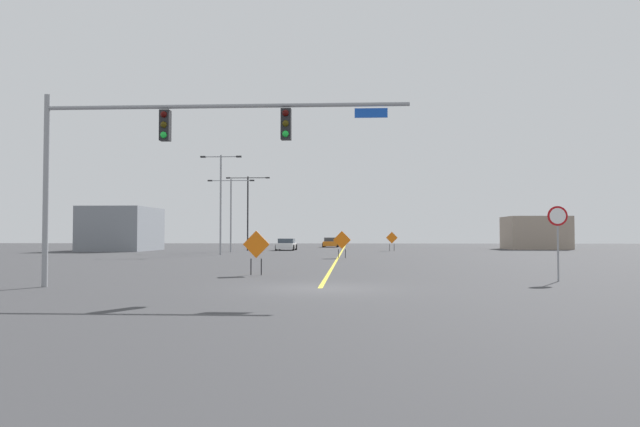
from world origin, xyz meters
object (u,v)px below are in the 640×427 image
at_px(car_orange_far, 331,243).
at_px(car_white_distant, 286,245).
at_px(street_lamp_mid_left, 221,196).
at_px(construction_sign_right_shoulder, 256,247).
at_px(stop_sign, 558,228).
at_px(construction_sign_right_lane, 342,241).
at_px(traffic_signal_assembly, 168,141).
at_px(street_lamp_far_left, 248,206).
at_px(construction_sign_left_shoulder, 392,239).
at_px(street_lamp_mid_right, 231,207).

distance_m(car_orange_far, car_white_distant, 16.80).
xyz_separation_m(street_lamp_mid_left, construction_sign_right_shoulder, (7.12, -24.66, -3.85)).
bearing_deg(construction_sign_right_shoulder, car_orange_far, 88.69).
distance_m(stop_sign, street_lamp_mid_left, 33.71).
height_order(street_lamp_mid_left, construction_sign_right_lane, street_lamp_mid_left).
height_order(traffic_signal_assembly, street_lamp_far_left, street_lamp_far_left).
height_order(stop_sign, street_lamp_mid_left, street_lamp_mid_left).
bearing_deg(street_lamp_mid_left, construction_sign_right_lane, -29.86).
xyz_separation_m(traffic_signal_assembly, construction_sign_right_shoulder, (2.02, 6.25, -3.74)).
relative_size(traffic_signal_assembly, construction_sign_right_lane, 6.13).
height_order(stop_sign, car_orange_far, stop_sign).
xyz_separation_m(street_lamp_mid_left, construction_sign_left_shoulder, (15.59, 13.05, -3.79)).
bearing_deg(street_lamp_far_left, car_orange_far, 65.03).
bearing_deg(stop_sign, car_orange_far, 100.35).
bearing_deg(car_white_distant, street_lamp_far_left, -154.89).
distance_m(construction_sign_left_shoulder, construction_sign_right_lane, 19.78).
relative_size(street_lamp_far_left, car_white_distant, 2.03).
relative_size(traffic_signal_assembly, construction_sign_left_shoulder, 6.12).
relative_size(street_lamp_mid_left, construction_sign_right_shoulder, 4.42).
bearing_deg(car_orange_far, street_lamp_mid_right, -110.96).
distance_m(construction_sign_right_lane, car_white_distant, 22.49).
xyz_separation_m(street_lamp_mid_right, construction_sign_left_shoulder, (16.31, 5.23, -3.16)).
xyz_separation_m(construction_sign_left_shoulder, car_white_distant, (-11.58, 2.37, -0.68)).
xyz_separation_m(street_lamp_far_left, street_lamp_mid_right, (-0.69, -5.70, -0.43)).
relative_size(construction_sign_right_shoulder, construction_sign_right_lane, 0.96).
relative_size(construction_sign_right_shoulder, car_orange_far, 0.45).
distance_m(traffic_signal_assembly, car_white_distant, 46.55).
height_order(street_lamp_far_left, street_lamp_mid_right, street_lamp_far_left).
relative_size(construction_sign_left_shoulder, construction_sign_right_lane, 1.00).
relative_size(stop_sign, street_lamp_mid_right, 0.39).
bearing_deg(construction_sign_right_lane, construction_sign_right_shoulder, -100.57).
bearing_deg(car_white_distant, construction_sign_right_lane, -72.99).
bearing_deg(street_lamp_mid_left, street_lamp_far_left, 90.13).
relative_size(street_lamp_mid_right, construction_sign_left_shoulder, 3.56).
height_order(construction_sign_right_shoulder, car_orange_far, construction_sign_right_shoulder).
relative_size(street_lamp_mid_right, car_white_distant, 1.82).
height_order(traffic_signal_assembly, car_orange_far, traffic_signal_assembly).
bearing_deg(construction_sign_left_shoulder, car_white_distant, 168.45).
height_order(stop_sign, construction_sign_right_lane, stop_sign).
bearing_deg(construction_sign_right_lane, traffic_signal_assembly, -102.47).
relative_size(car_orange_far, car_white_distant, 1.08).
bearing_deg(stop_sign, street_lamp_mid_right, 119.41).
distance_m(street_lamp_far_left, car_orange_far, 20.43).
relative_size(street_lamp_far_left, car_orange_far, 1.87).
bearing_deg(construction_sign_right_shoulder, street_lamp_far_left, 100.60).
height_order(traffic_signal_assembly, construction_sign_left_shoulder, traffic_signal_assembly).
distance_m(traffic_signal_assembly, street_lamp_mid_left, 31.33).
relative_size(construction_sign_left_shoulder, car_orange_far, 0.47).
bearing_deg(street_lamp_mid_right, car_white_distant, 58.09).
distance_m(stop_sign, construction_sign_left_shoulder, 40.75).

